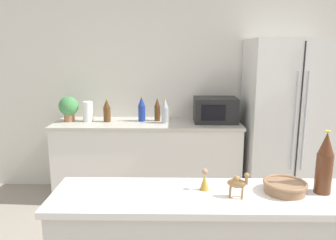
{
  "coord_description": "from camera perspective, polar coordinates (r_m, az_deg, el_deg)",
  "views": [
    {
      "loc": [
        -0.24,
        -1.25,
        1.67
      ],
      "look_at": [
        -0.28,
        1.38,
        1.13
      ],
      "focal_mm": 35.0,
      "sensor_mm": 36.0,
      "label": 1
    }
  ],
  "objects": [
    {
      "name": "potted_plant",
      "position": [
        3.91,
        -16.91,
        2.12
      ],
      "size": [
        0.22,
        0.22,
        0.29
      ],
      "color": "#9E6B47",
      "rests_on": "back_counter"
    },
    {
      "name": "back_bottle_0",
      "position": [
        3.79,
        -1.87,
        1.83
      ],
      "size": [
        0.07,
        0.07,
        0.28
      ],
      "color": "brown",
      "rests_on": "back_counter"
    },
    {
      "name": "wine_bottle",
      "position": [
        1.92,
        25.62,
        -6.85
      ],
      "size": [
        0.09,
        0.09,
        0.34
      ],
      "color": "#562D19",
      "rests_on": "bar_counter"
    },
    {
      "name": "microwave",
      "position": [
        3.75,
        8.23,
        1.76
      ],
      "size": [
        0.48,
        0.37,
        0.28
      ],
      "color": "black",
      "rests_on": "back_counter"
    },
    {
      "name": "fruit_bowl",
      "position": [
        1.89,
        19.68,
        -10.83
      ],
      "size": [
        0.23,
        0.23,
        0.06
      ],
      "color": "#8C6647",
      "rests_on": "bar_counter"
    },
    {
      "name": "back_bottle_1",
      "position": [
        3.8,
        -10.6,
        1.61
      ],
      "size": [
        0.08,
        0.08,
        0.27
      ],
      "color": "brown",
      "rests_on": "back_counter"
    },
    {
      "name": "wise_man_figurine_blue",
      "position": [
        1.82,
        6.38,
        -10.47
      ],
      "size": [
        0.05,
        0.05,
        0.12
      ],
      "color": "#B28933",
      "rests_on": "bar_counter"
    },
    {
      "name": "camel_figurine",
      "position": [
        1.74,
        12.03,
        -10.64
      ],
      "size": [
        0.11,
        0.07,
        0.14
      ],
      "color": "olive",
      "rests_on": "bar_counter"
    },
    {
      "name": "back_bottle_2",
      "position": [
        3.77,
        -4.6,
        1.89
      ],
      "size": [
        0.08,
        0.08,
        0.29
      ],
      "color": "navy",
      "rests_on": "back_counter"
    },
    {
      "name": "wall_back",
      "position": [
        4.0,
        4.34,
        5.96
      ],
      "size": [
        8.0,
        0.06,
        2.55
      ],
      "color": "silver",
      "rests_on": "ground_plane"
    },
    {
      "name": "back_counter",
      "position": [
        3.86,
        -3.52,
        -6.84
      ],
      "size": [
        2.12,
        0.63,
        0.89
      ],
      "color": "silver",
      "rests_on": "ground_plane"
    },
    {
      "name": "paper_towel_roll",
      "position": [
        3.86,
        -13.78,
        1.45
      ],
      "size": [
        0.11,
        0.11,
        0.23
      ],
      "color": "white",
      "rests_on": "back_counter"
    },
    {
      "name": "refrigerator",
      "position": [
        3.87,
        19.93,
        -0.43
      ],
      "size": [
        0.89,
        0.74,
        1.81
      ],
      "color": "silver",
      "rests_on": "ground_plane"
    },
    {
      "name": "back_bottle_3",
      "position": [
        3.66,
        -0.52,
        1.56
      ],
      "size": [
        0.08,
        0.08,
        0.28
      ],
      "color": "#B2B7BC",
      "rests_on": "back_counter"
    }
  ]
}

